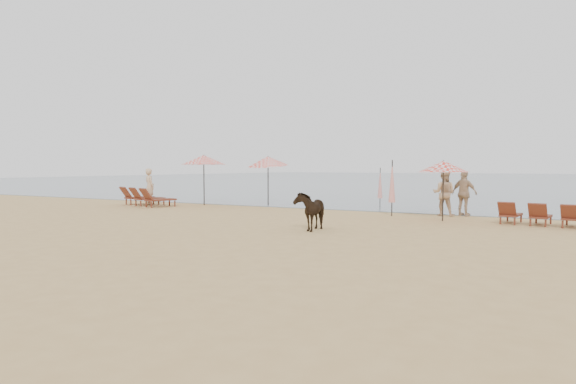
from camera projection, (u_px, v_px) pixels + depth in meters
The scene contains 13 objects.
ground at pixel (208, 237), 14.12m from camera, with size 120.00×120.00×0.00m, color tan.
sea at pixel (490, 179), 84.48m from camera, with size 160.00×140.00×0.06m, color #51606B.
lounger_cluster_left at pixel (146, 197), 25.47m from camera, with size 3.46×2.68×0.67m.
lounger_cluster_right at pixel (556, 216), 16.56m from camera, with size 3.70×1.99×0.56m.
umbrella_open_left_a at pixel (204, 160), 25.86m from camera, with size 2.39×2.39×2.72m.
umbrella_open_left_b at pixel (268, 161), 25.64m from camera, with size 2.15×2.19×2.74m.
umbrella_open_right at pixel (443, 167), 18.26m from camera, with size 1.89×1.89×2.31m.
umbrella_closed_left at pixel (380, 183), 24.03m from camera, with size 0.25×0.25×2.02m.
umbrella_closed_right at pixel (392, 182), 20.14m from camera, with size 0.29×0.29×2.36m.
cow at pixel (311, 211), 15.71m from camera, with size 0.69×1.51×1.28m, color black.
beachgoer_left at pixel (150, 187), 26.10m from camera, with size 0.72×0.47×1.98m, color tan.
beachgoer_right_a at pixel (444, 193), 20.22m from camera, with size 0.94×0.73×1.92m, color tan.
beachgoer_right_b at pixel (464, 193), 20.12m from camera, with size 1.13×0.47×1.92m, color tan.
Camera 1 is at (8.73, -11.24, 2.07)m, focal length 30.00 mm.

